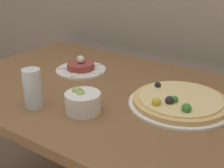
{
  "coord_description": "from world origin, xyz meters",
  "views": [
    {
      "loc": [
        0.68,
        -0.49,
        1.22
      ],
      "look_at": [
        0.05,
        0.4,
        0.76
      ],
      "focal_mm": 50.0,
      "sensor_mm": 36.0,
      "label": 1
    }
  ],
  "objects": [
    {
      "name": "drinking_glass",
      "position": [
        -0.11,
        0.16,
        0.79
      ],
      "size": [
        0.06,
        0.06,
        0.14
      ],
      "color": "silver",
      "rests_on": "dining_table"
    },
    {
      "name": "tartare_plate",
      "position": [
        -0.21,
        0.53,
        0.74
      ],
      "size": [
        0.23,
        0.23,
        0.07
      ],
      "color": "white",
      "rests_on": "dining_table"
    },
    {
      "name": "dining_table",
      "position": [
        0.0,
        0.43,
        0.63
      ],
      "size": [
        1.3,
        0.85,
        0.72
      ],
      "color": "brown",
      "rests_on": "ground_plane"
    },
    {
      "name": "pizza_plate",
      "position": [
        0.3,
        0.46,
        0.74
      ],
      "size": [
        0.36,
        0.36,
        0.06
      ],
      "color": "white",
      "rests_on": "dining_table"
    },
    {
      "name": "small_bowl",
      "position": [
        0.05,
        0.23,
        0.76
      ],
      "size": [
        0.12,
        0.12,
        0.08
      ],
      "color": "white",
      "rests_on": "dining_table"
    }
  ]
}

